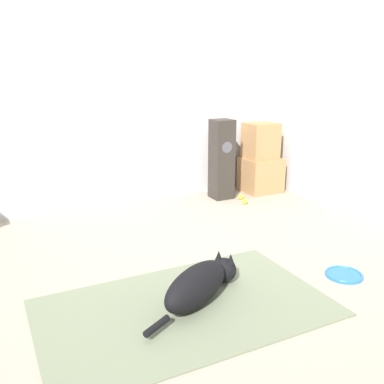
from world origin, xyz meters
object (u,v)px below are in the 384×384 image
cardboard_box_upper (261,141)px  tennis_ball_near_speaker (241,197)px  frisbee (344,275)px  tennis_ball_by_boxes (245,201)px  floor_speaker (222,159)px  dog (200,283)px  cardboard_box_lower (261,175)px

cardboard_box_upper → tennis_ball_near_speaker: (-0.40, -0.21, -0.61)m
frisbee → tennis_ball_by_boxes: (0.31, 1.82, 0.02)m
frisbee → floor_speaker: floor_speaker is taller
frisbee → tennis_ball_near_speaker: bearing=79.5°
dog → cardboard_box_lower: size_ratio=1.92×
tennis_ball_near_speaker → dog: bearing=-129.2°
dog → tennis_ball_near_speaker: bearing=50.8°
frisbee → cardboard_box_upper: bearing=70.7°
tennis_ball_by_boxes → cardboard_box_lower: bearing=38.1°
floor_speaker → tennis_ball_by_boxes: bearing=-72.5°
cardboard_box_upper → floor_speaker: (-0.58, -0.04, -0.18)m
cardboard_box_lower → cardboard_box_upper: bearing=122.8°
dog → tennis_ball_by_boxes: 2.21m
dog → cardboard_box_lower: cardboard_box_lower is taller
dog → cardboard_box_lower: (1.92, 2.04, 0.08)m
cardboard_box_upper → tennis_ball_near_speaker: 0.76m
cardboard_box_lower → tennis_ball_near_speaker: size_ratio=6.80×
frisbee → tennis_ball_by_boxes: 1.85m
cardboard_box_lower → tennis_ball_near_speaker: cardboard_box_lower is taller
floor_speaker → tennis_ball_near_speaker: 0.50m
frisbee → floor_speaker: bearing=84.8°
dog → frisbee: size_ratio=3.14×
dog → frisbee: (1.14, -0.15, -0.12)m
cardboard_box_lower → tennis_ball_near_speaker: (-0.41, -0.19, -0.18)m
cardboard_box_lower → floor_speaker: 0.64m
tennis_ball_by_boxes → tennis_ball_near_speaker: same height
floor_speaker → tennis_ball_by_boxes: floor_speaker is taller
dog → tennis_ball_by_boxes: (1.45, 1.67, -0.10)m
dog → frisbee: 1.15m
frisbee → floor_speaker: size_ratio=0.29×
frisbee → dog: bearing=172.3°
frisbee → cardboard_box_lower: 2.34m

